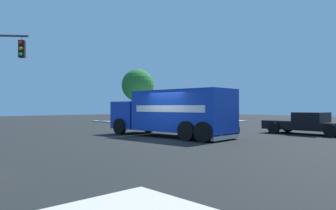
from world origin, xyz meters
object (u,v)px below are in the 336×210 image
at_px(shade_tree_near, 138,85).
at_px(delivery_truck, 172,112).
at_px(pedestrian_near_corner, 161,112).
at_px(pickup_black, 308,123).

bearing_deg(shade_tree_near, delivery_truck, 57.13).
height_order(delivery_truck, pedestrian_near_corner, delivery_truck).
xyz_separation_m(pickup_black, shade_tree_near, (-4.55, -22.97, 3.71)).
xyz_separation_m(delivery_truck, pickup_black, (-7.15, 4.85, -0.68)).
bearing_deg(shade_tree_near, pickup_black, 78.79).
relative_size(pickup_black, pedestrian_near_corner, 3.12).
distance_m(delivery_truck, pickup_black, 8.67).
bearing_deg(delivery_truck, pickup_black, 145.84).
bearing_deg(pedestrian_near_corner, delivery_truck, 49.33).
bearing_deg(shade_tree_near, pedestrian_near_corner, 118.06).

